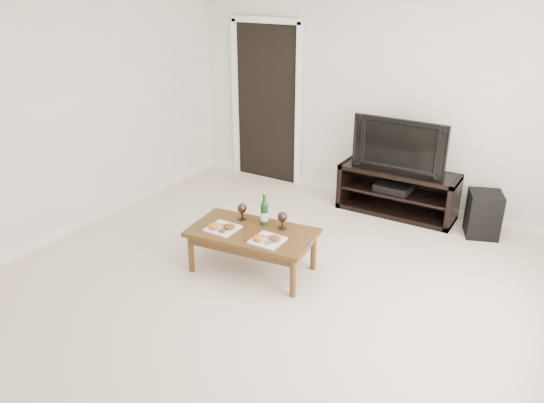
{
  "coord_description": "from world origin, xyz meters",
  "views": [
    {
      "loc": [
        2.11,
        -3.16,
        2.64
      ],
      "look_at": [
        -0.21,
        0.65,
        0.7
      ],
      "focal_mm": 35.0,
      "sensor_mm": 36.0,
      "label": 1
    }
  ],
  "objects_px": {
    "television": "(402,144)",
    "subwoofer": "(483,214)",
    "media_console": "(397,192)",
    "coffee_table": "(252,251)"
  },
  "relations": [
    {
      "from": "television",
      "to": "subwoofer",
      "type": "relative_size",
      "value": 2.16
    },
    {
      "from": "television",
      "to": "subwoofer",
      "type": "xyz_separation_m",
      "value": [
        0.98,
        -0.07,
        -0.61
      ]
    },
    {
      "from": "television",
      "to": "coffee_table",
      "type": "distance_m",
      "value": 2.2
    },
    {
      "from": "television",
      "to": "media_console",
      "type": "bearing_deg",
      "value": -179.39
    },
    {
      "from": "media_console",
      "to": "coffee_table",
      "type": "height_order",
      "value": "media_console"
    },
    {
      "from": "television",
      "to": "coffee_table",
      "type": "xyz_separation_m",
      "value": [
        -0.73,
        -1.97,
        -0.65
      ]
    },
    {
      "from": "television",
      "to": "subwoofer",
      "type": "bearing_deg",
      "value": -3.22
    },
    {
      "from": "media_console",
      "to": "television",
      "type": "distance_m",
      "value": 0.58
    },
    {
      "from": "media_console",
      "to": "television",
      "type": "bearing_deg",
      "value": 0.0
    },
    {
      "from": "media_console",
      "to": "coffee_table",
      "type": "xyz_separation_m",
      "value": [
        -0.73,
        -1.97,
        -0.07
      ]
    }
  ]
}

